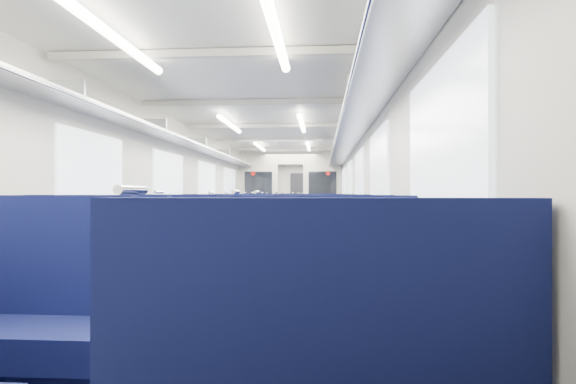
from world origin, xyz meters
name	(u,v)px	position (x,y,z in m)	size (l,w,h in m)	color
floor	(280,252)	(0.00, 0.00, 0.00)	(2.80, 18.00, 0.01)	black
ceiling	(280,138)	(0.00, 0.00, 2.35)	(2.80, 18.00, 0.01)	silver
wall_left	(213,195)	(-1.40, 0.00, 1.18)	(0.02, 18.00, 2.35)	beige
dado_left	(214,234)	(-1.39, 0.00, 0.35)	(0.03, 17.90, 0.70)	#101436
wall_right	(349,195)	(1.40, 0.00, 1.18)	(0.02, 18.00, 2.35)	beige
dado_right	(348,235)	(1.39, 0.00, 0.35)	(0.03, 17.90, 0.70)	#101436
wall_far	(300,194)	(0.00, 9.00, 1.18)	(2.80, 0.02, 2.35)	beige
luggage_rack_left	(222,156)	(-1.21, 0.00, 1.97)	(0.36, 17.40, 0.18)	#B2B5BA
luggage_rack_right	(339,156)	(1.21, 0.00, 1.97)	(0.36, 17.40, 0.18)	#B2B5BA
windows	(278,182)	(0.00, -0.46, 1.42)	(2.78, 15.60, 0.75)	white
ceiling_fittings	(279,139)	(0.00, -0.26, 2.29)	(2.70, 16.06, 0.11)	beige
end_door	(300,199)	(0.00, 8.94, 1.00)	(0.75, 0.06, 2.00)	black
bulkhead	(290,192)	(0.00, 3.20, 1.23)	(2.80, 0.10, 2.35)	beige
seat_2	(32,335)	(-0.83, -7.03, 0.38)	(1.10, 0.61, 1.23)	#0D1341
seat_3	(318,350)	(0.83, -7.17, 0.38)	(1.10, 0.61, 1.23)	#0D1341
seat_4	(108,298)	(-0.83, -6.07, 0.38)	(1.10, 0.61, 1.23)	#0D1341
seat_5	(319,300)	(0.83, -6.00, 0.38)	(1.10, 0.61, 1.23)	#0D1341
seat_6	(165,270)	(-0.83, -4.70, 0.38)	(1.10, 0.61, 1.23)	#0D1341
seat_7	(320,274)	(0.83, -4.82, 0.38)	(1.10, 0.61, 1.23)	#0D1341
seat_8	(194,256)	(-0.83, -3.57, 0.38)	(1.10, 0.61, 1.23)	#0D1341
seat_9	(320,260)	(0.83, -3.80, 0.38)	(1.10, 0.61, 1.23)	#0D1341
seat_10	(213,247)	(-0.83, -2.47, 0.38)	(1.10, 0.61, 1.23)	#0D1341
seat_11	(320,249)	(0.83, -2.61, 0.38)	(1.10, 0.61, 1.23)	#0D1341
seat_12	(228,240)	(-0.83, -1.32, 0.38)	(1.10, 0.61, 1.23)	#0D1341
seat_13	(320,241)	(0.83, -1.42, 0.38)	(1.10, 0.61, 1.23)	#0D1341
seat_14	(238,234)	(-0.83, -0.22, 0.38)	(1.10, 0.61, 1.23)	#0D1341
seat_15	(321,234)	(0.83, -0.16, 0.38)	(1.10, 0.61, 1.23)	#0D1341
seat_16	(248,230)	(-0.83, 0.96, 0.38)	(1.10, 0.61, 1.23)	#0D1341
seat_17	(321,230)	(0.83, 0.88, 0.38)	(1.10, 0.61, 1.23)	#0D1341
seat_18	(255,226)	(-0.83, 2.15, 0.38)	(1.10, 0.61, 1.23)	#0D1341
seat_19	(321,226)	(0.83, 2.15, 0.38)	(1.10, 0.61, 1.23)	#0D1341
seat_20	(264,222)	(-0.83, 4.07, 0.38)	(1.10, 0.61, 1.23)	#0D1341
seat_21	(321,222)	(0.83, 4.21, 0.38)	(1.10, 0.61, 1.23)	#0D1341
seat_22	(268,219)	(-0.83, 5.18, 0.38)	(1.10, 0.61, 1.23)	#0D1341
seat_23	(321,219)	(0.83, 5.28, 0.38)	(1.10, 0.61, 1.23)	#0D1341
seat_24	(273,217)	(-0.83, 6.46, 0.38)	(1.10, 0.61, 1.23)	#0D1341
seat_25	(321,218)	(0.83, 6.45, 0.38)	(1.10, 0.61, 1.23)	#0D1341
seat_26	(276,216)	(-0.83, 7.52, 0.38)	(1.10, 0.61, 1.23)	#0D1341
seat_27	(321,216)	(0.83, 7.59, 0.38)	(1.10, 0.61, 1.23)	#0D1341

